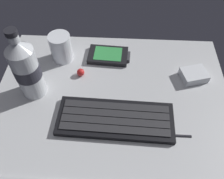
% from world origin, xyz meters
% --- Properties ---
extents(ground_plane, '(0.64, 0.48, 0.03)m').
position_xyz_m(ground_plane, '(0.00, -0.00, -0.01)').
color(ground_plane, '#B7BABC').
extents(keyboard, '(0.29, 0.12, 0.02)m').
position_xyz_m(keyboard, '(0.01, -0.08, 0.01)').
color(keyboard, black).
rests_on(keyboard, ground_plane).
extents(handheld_device, '(0.13, 0.08, 0.02)m').
position_xyz_m(handheld_device, '(-0.02, 0.15, 0.01)').
color(handheld_device, black).
rests_on(handheld_device, ground_plane).
extents(juice_cup, '(0.06, 0.06, 0.09)m').
position_xyz_m(juice_cup, '(-0.16, 0.14, 0.04)').
color(juice_cup, silver).
rests_on(juice_cup, ground_plane).
extents(water_bottle, '(0.07, 0.07, 0.21)m').
position_xyz_m(water_bottle, '(-0.21, 0.01, 0.09)').
color(water_bottle, silver).
rests_on(water_bottle, ground_plane).
extents(charger_block, '(0.08, 0.07, 0.02)m').
position_xyz_m(charger_block, '(0.23, 0.08, 0.01)').
color(charger_block, silver).
rests_on(charger_block, ground_plane).
extents(trackball_mouse, '(0.02, 0.02, 0.02)m').
position_xyz_m(trackball_mouse, '(-0.09, 0.07, 0.01)').
color(trackball_mouse, red).
rests_on(trackball_mouse, ground_plane).
extents(stylus_pen, '(0.10, 0.01, 0.01)m').
position_xyz_m(stylus_pen, '(0.15, -0.11, 0.00)').
color(stylus_pen, '#26262B').
rests_on(stylus_pen, ground_plane).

